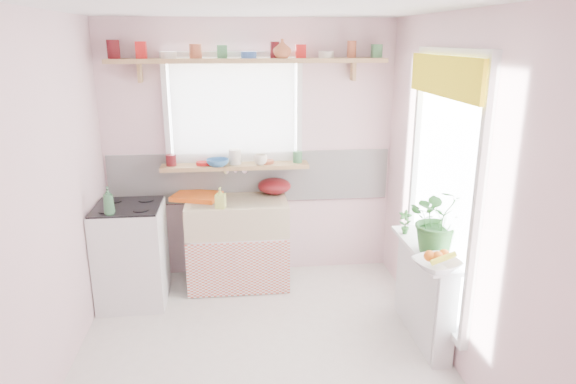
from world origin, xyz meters
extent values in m
plane|color=white|center=(0.00, 0.00, 0.00)|extent=(3.20, 3.20, 0.00)
plane|color=white|center=(0.00, 0.00, 2.50)|extent=(3.20, 3.20, 0.00)
plane|color=beige|center=(0.00, 1.60, 1.25)|extent=(2.80, 0.00, 2.80)
plane|color=beige|center=(0.00, -1.60, 1.25)|extent=(2.80, 0.00, 2.80)
plane|color=beige|center=(-1.40, 0.00, 1.25)|extent=(0.00, 3.20, 3.20)
plane|color=beige|center=(1.40, 0.00, 1.25)|extent=(0.00, 3.20, 3.20)
cube|color=white|center=(0.00, 1.59, 1.00)|extent=(2.74, 0.03, 0.50)
cube|color=#D18798|center=(0.00, 1.58, 0.80)|extent=(2.74, 0.02, 0.12)
cube|color=white|center=(-0.15, 1.60, 1.65)|extent=(1.20, 0.01, 1.00)
cube|color=white|center=(-0.15, 1.53, 1.65)|extent=(1.15, 0.02, 0.95)
cube|color=white|center=(1.40, 0.20, 1.25)|extent=(0.01, 1.10, 1.90)
cube|color=yellow|center=(1.31, 0.20, 2.06)|extent=(0.03, 1.20, 0.28)
cube|color=white|center=(-0.15, 1.30, 0.28)|extent=(0.85, 0.55, 0.55)
cube|color=#CF543D|center=(-0.15, 1.02, 0.28)|extent=(0.95, 0.02, 0.53)
cube|color=beige|center=(-0.15, 1.30, 0.70)|extent=(0.95, 0.55, 0.30)
cylinder|color=silver|center=(-0.15, 1.55, 1.10)|extent=(0.03, 0.22, 0.03)
cube|color=white|center=(-1.10, 1.05, 0.45)|extent=(0.58, 0.58, 0.90)
cube|color=black|center=(-1.10, 1.05, 0.91)|extent=(0.56, 0.56, 0.02)
cylinder|color=black|center=(-1.24, 0.91, 0.92)|extent=(0.14, 0.14, 0.01)
cylinder|color=black|center=(-0.96, 0.91, 0.92)|extent=(0.14, 0.14, 0.01)
cylinder|color=black|center=(-1.24, 1.19, 0.92)|extent=(0.14, 0.14, 0.01)
cylinder|color=black|center=(-0.96, 1.19, 0.92)|extent=(0.14, 0.14, 0.01)
cube|color=white|center=(1.30, 0.20, 0.38)|extent=(0.15, 0.90, 0.75)
cube|color=white|center=(1.27, 0.20, 0.76)|extent=(0.22, 0.95, 0.03)
cube|color=tan|center=(-0.15, 1.48, 1.14)|extent=(1.40, 0.22, 0.04)
cube|color=tan|center=(0.00, 1.47, 2.12)|extent=(2.52, 0.24, 0.04)
cylinder|color=#590F14|center=(-1.18, 1.47, 2.20)|extent=(0.11, 0.11, 0.12)
cylinder|color=red|center=(-0.94, 1.47, 2.20)|extent=(0.11, 0.11, 0.12)
cylinder|color=silver|center=(-0.71, 1.47, 2.17)|extent=(0.11, 0.11, 0.06)
cylinder|color=#A55133|center=(-0.47, 1.47, 2.20)|extent=(0.11, 0.11, 0.12)
cylinder|color=#3F7F4C|center=(-0.24, 1.47, 2.20)|extent=(0.11, 0.11, 0.12)
cylinder|color=#3359A5|center=(0.00, 1.47, 2.17)|extent=(0.11, 0.11, 0.06)
cylinder|color=#590F14|center=(0.24, 1.47, 2.20)|extent=(0.11, 0.11, 0.12)
cylinder|color=red|center=(0.47, 1.47, 2.20)|extent=(0.11, 0.11, 0.12)
cylinder|color=silver|center=(0.71, 1.47, 2.17)|extent=(0.11, 0.11, 0.06)
cylinder|color=#A55133|center=(0.94, 1.47, 2.20)|extent=(0.11, 0.11, 0.12)
cylinder|color=#3F7F4C|center=(1.18, 1.47, 2.20)|extent=(0.11, 0.11, 0.12)
cylinder|color=#590F14|center=(-0.77, 1.48, 1.22)|extent=(0.11, 0.11, 0.12)
cylinder|color=red|center=(-0.46, 1.48, 1.22)|extent=(0.11, 0.11, 0.12)
cylinder|color=silver|center=(-0.15, 1.48, 1.19)|extent=(0.11, 0.11, 0.06)
cylinder|color=#A55133|center=(0.16, 1.48, 1.22)|extent=(0.11, 0.11, 0.12)
cylinder|color=#3F7F4C|center=(0.47, 1.48, 1.22)|extent=(0.11, 0.11, 0.12)
cube|color=orange|center=(-0.53, 1.41, 0.87)|extent=(0.51, 0.44, 0.04)
ellipsoid|color=maroon|center=(0.22, 1.50, 0.92)|extent=(0.33, 0.33, 0.15)
imported|color=#285F26|center=(1.33, 0.10, 1.03)|extent=(0.53, 0.47, 0.52)
imported|color=white|center=(1.21, -0.20, 0.81)|extent=(0.39, 0.39, 0.07)
imported|color=#2E6D2B|center=(1.21, 0.49, 0.87)|extent=(0.13, 0.11, 0.20)
imported|color=#CCE063|center=(-0.29, 1.10, 0.94)|extent=(0.10, 0.10, 0.19)
imported|color=silver|center=(0.09, 1.42, 1.21)|extent=(0.16, 0.16, 0.10)
imported|color=teal|center=(-0.31, 1.42, 1.19)|extent=(0.24, 0.24, 0.07)
imported|color=#AD5A35|center=(0.30, 1.41, 2.22)|extent=(0.17, 0.17, 0.17)
imported|color=#387047|center=(-1.20, 0.83, 1.03)|extent=(0.12, 0.12, 0.24)
sphere|color=orange|center=(1.21, -0.20, 0.87)|extent=(0.08, 0.08, 0.08)
sphere|color=orange|center=(1.27, -0.17, 0.87)|extent=(0.08, 0.08, 0.08)
sphere|color=orange|center=(1.16, -0.18, 0.87)|extent=(0.08, 0.08, 0.08)
cylinder|color=yellow|center=(1.23, -0.25, 0.88)|extent=(0.18, 0.04, 0.10)
camera|label=1|loc=(-0.16, -3.32, 2.31)|focal=32.00mm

